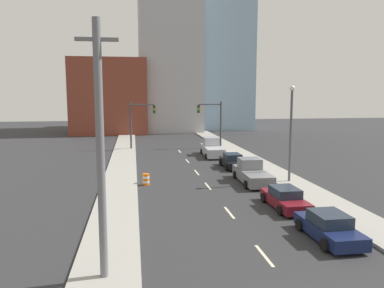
# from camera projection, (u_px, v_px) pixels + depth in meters

# --- Properties ---
(sidewalk_left) EXTENTS (2.90, 94.90, 0.18)m
(sidewalk_left) POSITION_uv_depth(u_px,v_px,m) (126.00, 144.00, 55.85)
(sidewalk_left) COLOR #9E9B93
(sidewalk_left) RESTS_ON ground
(sidewalk_right) EXTENTS (2.90, 94.90, 0.18)m
(sidewalk_right) POSITION_uv_depth(u_px,v_px,m) (219.00, 142.00, 58.05)
(sidewalk_right) COLOR #9E9B93
(sidewalk_right) RESTS_ON ground
(lane_stripe_at_7m) EXTENTS (0.16, 2.40, 0.01)m
(lane_stripe_at_7m) POSITION_uv_depth(u_px,v_px,m) (264.00, 255.00, 17.44)
(lane_stripe_at_7m) COLOR beige
(lane_stripe_at_7m) RESTS_ON ground
(lane_stripe_at_14m) EXTENTS (0.16, 2.40, 0.01)m
(lane_stripe_at_14m) POSITION_uv_depth(u_px,v_px,m) (229.00, 212.00, 23.77)
(lane_stripe_at_14m) COLOR beige
(lane_stripe_at_14m) RESTS_ON ground
(lane_stripe_at_21m) EXTENTS (0.16, 2.40, 0.01)m
(lane_stripe_at_21m) POSITION_uv_depth(u_px,v_px,m) (208.00, 186.00, 30.60)
(lane_stripe_at_21m) COLOR beige
(lane_stripe_at_21m) RESTS_ON ground
(lane_stripe_at_26m) EXTENTS (0.16, 2.40, 0.01)m
(lane_stripe_at_26m) POSITION_uv_depth(u_px,v_px,m) (197.00, 172.00, 35.92)
(lane_stripe_at_26m) COLOR beige
(lane_stripe_at_26m) RESTS_ON ground
(lane_stripe_at_32m) EXTENTS (0.16, 2.40, 0.01)m
(lane_stripe_at_32m) POSITION_uv_depth(u_px,v_px,m) (187.00, 161.00, 42.14)
(lane_stripe_at_32m) COLOR beige
(lane_stripe_at_32m) RESTS_ON ground
(lane_stripe_at_40m) EXTENTS (0.16, 2.40, 0.01)m
(lane_stripe_at_40m) POSITION_uv_depth(u_px,v_px,m) (180.00, 151.00, 49.26)
(lane_stripe_at_40m) COLOR beige
(lane_stripe_at_40m) RESTS_ON ground
(building_brick_left) EXTENTS (14.00, 16.00, 14.01)m
(building_brick_left) POSITION_uv_depth(u_px,v_px,m) (110.00, 97.00, 74.08)
(building_brick_left) COLOR brown
(building_brick_left) RESTS_ON ground
(building_office_center) EXTENTS (12.00, 20.00, 30.58)m
(building_office_center) POSITION_uv_depth(u_px,v_px,m) (168.00, 57.00, 78.72)
(building_office_center) COLOR #A8A8AD
(building_office_center) RESTS_ON ground
(building_glass_right) EXTENTS (13.00, 20.00, 32.41)m
(building_glass_right) POSITION_uv_depth(u_px,v_px,m) (215.00, 55.00, 84.19)
(building_glass_right) COLOR #8CADC6
(building_glass_right) RESTS_ON ground
(traffic_signal_left) EXTENTS (3.46, 0.35, 6.47)m
(traffic_signal_left) POSITION_uv_depth(u_px,v_px,m) (137.00, 119.00, 50.37)
(traffic_signal_left) COLOR #38383D
(traffic_signal_left) RESTS_ON ground
(traffic_signal_right) EXTENTS (3.46, 0.35, 6.47)m
(traffic_signal_right) POSITION_uv_depth(u_px,v_px,m) (214.00, 119.00, 51.99)
(traffic_signal_right) COLOR #38383D
(traffic_signal_right) RESTS_ON ground
(utility_pole_left_near) EXTENTS (1.60, 0.32, 10.29)m
(utility_pole_left_near) POSITION_uv_depth(u_px,v_px,m) (100.00, 152.00, 14.44)
(utility_pole_left_near) COLOR slate
(utility_pole_left_near) RESTS_ON ground
(traffic_barrel) EXTENTS (0.56, 0.56, 0.95)m
(traffic_barrel) POSITION_uv_depth(u_px,v_px,m) (146.00, 179.00, 30.94)
(traffic_barrel) COLOR orange
(traffic_barrel) RESTS_ON ground
(street_lamp) EXTENTS (0.44, 0.44, 8.19)m
(street_lamp) POSITION_uv_depth(u_px,v_px,m) (291.00, 127.00, 31.13)
(street_lamp) COLOR #4C4C51
(street_lamp) RESTS_ON ground
(sedan_navy) EXTENTS (2.14, 4.50, 1.42)m
(sedan_navy) POSITION_uv_depth(u_px,v_px,m) (329.00, 227.00, 19.31)
(sedan_navy) COLOR #141E47
(sedan_navy) RESTS_ON ground
(sedan_maroon) EXTENTS (2.08, 4.73, 1.38)m
(sedan_maroon) POSITION_uv_depth(u_px,v_px,m) (285.00, 198.00, 24.69)
(sedan_maroon) COLOR maroon
(sedan_maroon) RESTS_ON ground
(pickup_truck_gray) EXTENTS (2.46, 6.00, 1.96)m
(pickup_truck_gray) POSITION_uv_depth(u_px,v_px,m) (252.00, 173.00, 31.82)
(pickup_truck_gray) COLOR slate
(pickup_truck_gray) RESTS_ON ground
(sedan_black) EXTENTS (2.11, 4.55, 1.46)m
(sedan_black) POSITION_uv_depth(u_px,v_px,m) (232.00, 161.00, 38.15)
(sedan_black) COLOR black
(sedan_black) RESTS_ON ground
(pickup_truck_silver) EXTENTS (2.54, 6.34, 2.18)m
(pickup_truck_silver) POSITION_uv_depth(u_px,v_px,m) (212.00, 149.00, 45.56)
(pickup_truck_silver) COLOR #B2B2BC
(pickup_truck_silver) RESTS_ON ground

